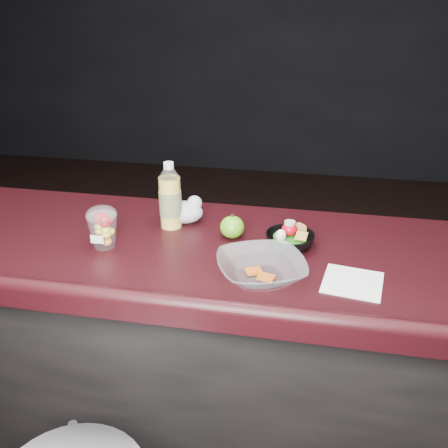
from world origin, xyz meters
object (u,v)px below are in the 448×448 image
Objects in this scene: snack_bowl at (290,239)px; lemonade_bottle at (170,200)px; fruit_cup at (103,226)px; green_apple at (232,227)px; takeout_bowl at (261,269)px.

lemonade_bottle is at bearing 169.37° from snack_bowl.
fruit_cup is 1.65× the size of green_apple.
green_apple and snack_bowl have the same top height.
takeout_bowl is (-0.06, -0.21, 0.00)m from snack_bowl.
fruit_cup is 0.90× the size of snack_bowl.
takeout_bowl is at bearing -39.14° from lemonade_bottle.
green_apple is at bearing 169.99° from snack_bowl.
lemonade_bottle is 0.72× the size of takeout_bowl.
fruit_cup is (-0.17, -0.18, -0.03)m from lemonade_bottle.
lemonade_bottle is 1.50× the size of snack_bowl.
lemonade_bottle is at bearing 168.84° from green_apple.
snack_bowl is at bearing -10.01° from green_apple.
fruit_cup is 0.41m from green_apple.
takeout_bowl is at bearing -10.79° from fruit_cup.
fruit_cup is at bearing -169.52° from snack_bowl.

